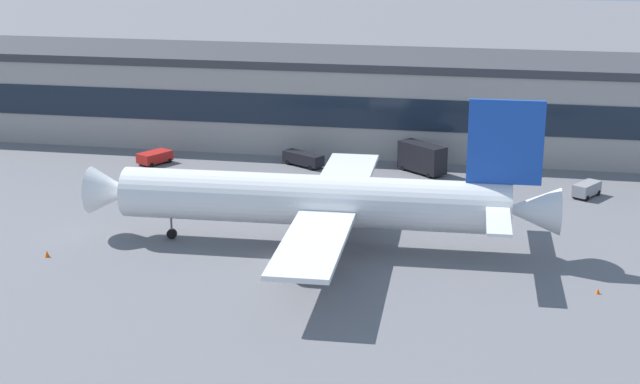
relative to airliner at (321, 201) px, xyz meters
name	(u,v)px	position (x,y,z in m)	size (l,w,h in m)	color
ground_plane	(285,258)	(-3.05, -4.32, -5.25)	(600.00, 600.00, 0.00)	slate
terminal_building	(360,99)	(-3.05, 47.40, 1.76)	(171.06, 20.05, 13.98)	#9E9993
airliner	(321,201)	(0.00, 0.00, 0.00)	(51.37, 43.61, 16.86)	white
pushback_tractor	(155,157)	(-30.09, 29.76, -4.20)	(4.63, 5.46, 1.75)	red
belt_loader	(303,158)	(-8.99, 32.56, -4.10)	(6.51, 5.02, 1.95)	black
follow_me_car	(586,189)	(29.73, 24.65, -4.16)	(3.90, 4.75, 1.85)	gray
catering_truck	(421,157)	(7.95, 32.26, -2.96)	(7.19, 6.62, 4.15)	black
traffic_cone_0	(309,267)	(0.16, -7.32, -4.90)	(0.57, 0.57, 0.71)	#F2590C
traffic_cone_1	(598,291)	(28.62, -7.97, -4.97)	(0.45, 0.45, 0.56)	#F2590C
traffic_cone_2	(47,254)	(-27.90, -8.75, -4.90)	(0.57, 0.57, 0.71)	#F2590C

